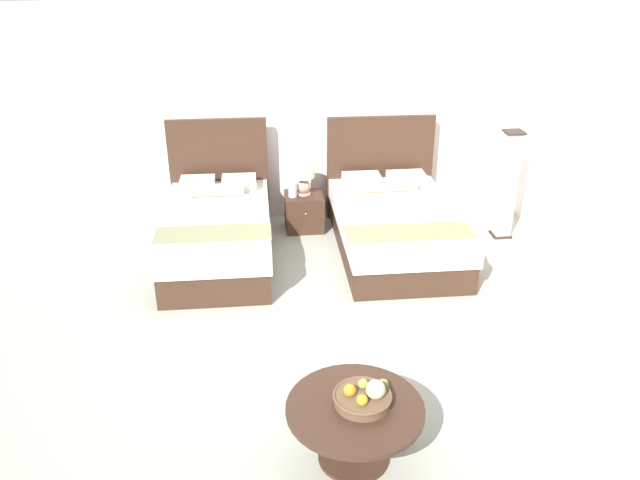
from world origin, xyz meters
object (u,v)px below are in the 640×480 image
Objects in this scene: table_lamp at (304,174)px; bed_near_corner at (394,225)px; nightstand at (304,212)px; coffee_table at (355,418)px; bed_near_window at (218,231)px; vase at (293,190)px; loose_apple at (383,384)px; fruit_bowl at (364,397)px; floor_lamp_corner at (507,185)px.

bed_near_corner is at bearing -35.70° from table_lamp.
nightstand is (-0.99, 0.69, -0.09)m from bed_near_corner.
table_lamp reaches higher than coffee_table.
vase is (0.89, 0.66, 0.21)m from bed_near_window.
coffee_table is (0.02, -3.94, -0.36)m from table_lamp.
loose_apple reaches higher than nightstand.
bed_near_corner reaches higher than fruit_bowl.
vase is 3.74m from loose_apple.
table_lamp is at bearing 23.08° from vase.
table_lamp is 3.79m from loose_apple.
coffee_table is at bearing -87.63° from vase.
nightstand is at bearing 168.92° from floor_lamp_corner.
vase is 2.37× the size of loose_apple.
floor_lamp_corner is at bearing -9.60° from vase.
table_lamp is (-0.99, 0.71, 0.40)m from bed_near_corner.
fruit_bowl is at bearing -70.77° from bed_near_window.
vase is 0.13× the size of floor_lamp_corner.
bed_near_window is 2.24× the size of coffee_table.
bed_near_corner is (2.03, 0.00, -0.02)m from bed_near_window.
nightstand is 2.64× the size of vase.
bed_near_window is at bearing -145.32° from table_lamp.
floor_lamp_corner is (2.30, 3.43, 0.14)m from fruit_bowl.
loose_apple is (0.22, 0.17, 0.14)m from coffee_table.
fruit_bowl is at bearing 21.25° from coffee_table.
nightstand is 3.77m from loose_apple.
bed_near_window is 28.33× the size of loose_apple.
table_lamp is 0.23m from vase.
vase is at bearing 36.27° from bed_near_window.
coffee_table is (0.02, -3.92, 0.13)m from nightstand.
floor_lamp_corner is at bearing 3.83° from bed_near_window.
nightstand is (1.03, 0.70, -0.11)m from bed_near_window.
vase is 0.44× the size of fruit_bowl.
bed_near_corner is at bearing 0.11° from bed_near_window.
floor_lamp_corner is at bearing -11.08° from nightstand.
table_lamp is 2.43m from floor_lamp_corner.
table_lamp is 3.96m from coffee_table.
coffee_table is at bearing -143.66° from loose_apple.
bed_near_corner is 1.66× the size of floor_lamp_corner.
fruit_bowl is 5.42× the size of loose_apple.
floor_lamp_corner is (3.42, 0.23, 0.33)m from bed_near_window.
bed_near_corner reaches higher than vase.
fruit_bowl is (-0.91, -3.20, 0.20)m from bed_near_corner.
table_lamp is at bearing 34.68° from bed_near_window.
table_lamp is (-0.00, 0.02, 0.49)m from nightstand.
vase is 3.89m from coffee_table.
coffee_table is 0.72× the size of floor_lamp_corner.
floor_lamp_corner is (2.52, -0.43, 0.12)m from vase.
bed_near_corner is 3.37m from coffee_table.
bed_near_window reaches higher than table_lamp.
floor_lamp_corner is at bearing 55.62° from coffee_table.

